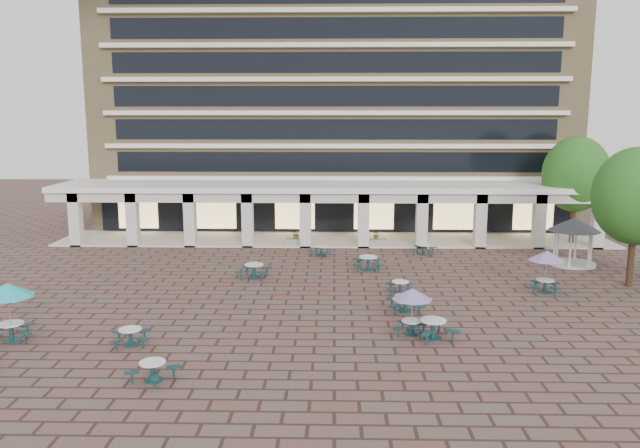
{
  "coord_description": "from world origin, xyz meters",
  "views": [
    {
      "loc": [
        -0.04,
        -32.27,
        9.58
      ],
      "look_at": [
        -0.83,
        3.0,
        3.36
      ],
      "focal_mm": 35.0,
      "sensor_mm": 36.0,
      "label": 1
    }
  ],
  "objects_px": {
    "planter_right": "(376,240)",
    "picnic_table_1": "(153,369)",
    "picnic_table_2": "(433,327)",
    "planter_left": "(296,239)",
    "gazebo": "(574,230)"
  },
  "relations": [
    {
      "from": "picnic_table_2",
      "to": "planter_left",
      "type": "xyz_separation_m",
      "value": [
        -7.09,
        19.32,
        -0.01
      ]
    },
    {
      "from": "planter_left",
      "to": "planter_right",
      "type": "height_order",
      "value": "planter_left"
    },
    {
      "from": "gazebo",
      "to": "planter_left",
      "type": "relative_size",
      "value": 2.19
    },
    {
      "from": "gazebo",
      "to": "planter_left",
      "type": "bearing_deg",
      "value": 162.82
    },
    {
      "from": "planter_left",
      "to": "planter_right",
      "type": "distance_m",
      "value": 5.93
    },
    {
      "from": "picnic_table_2",
      "to": "gazebo",
      "type": "xyz_separation_m",
      "value": [
        11.08,
        13.7,
        1.79
      ]
    },
    {
      "from": "picnic_table_2",
      "to": "planter_right",
      "type": "height_order",
      "value": "planter_right"
    },
    {
      "from": "picnic_table_2",
      "to": "planter_right",
      "type": "relative_size",
      "value": 1.51
    },
    {
      "from": "planter_right",
      "to": "picnic_table_2",
      "type": "bearing_deg",
      "value": -86.56
    },
    {
      "from": "planter_left",
      "to": "planter_right",
      "type": "xyz_separation_m",
      "value": [
        5.93,
        0.0,
        -0.05
      ]
    },
    {
      "from": "picnic_table_1",
      "to": "planter_right",
      "type": "relative_size",
      "value": 1.32
    },
    {
      "from": "picnic_table_2",
      "to": "picnic_table_1",
      "type": "bearing_deg",
      "value": -175.72
    },
    {
      "from": "planter_right",
      "to": "planter_left",
      "type": "bearing_deg",
      "value": -180.0
    },
    {
      "from": "planter_right",
      "to": "picnic_table_1",
      "type": "bearing_deg",
      "value": -112.14
    },
    {
      "from": "gazebo",
      "to": "picnic_table_2",
      "type": "bearing_deg",
      "value": -128.97
    }
  ]
}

